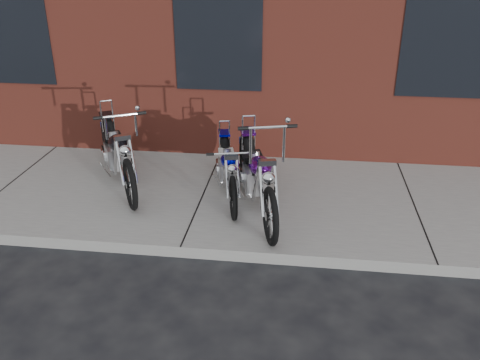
# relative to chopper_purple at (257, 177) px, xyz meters

# --- Properties ---
(ground) EXTENTS (120.00, 120.00, 0.00)m
(ground) POSITION_rel_chopper_purple_xyz_m (-0.81, -1.16, -0.60)
(ground) COLOR black
(ground) RESTS_ON ground
(sidewalk) EXTENTS (22.00, 3.00, 0.15)m
(sidewalk) POSITION_rel_chopper_purple_xyz_m (-0.81, 0.34, -0.53)
(sidewalk) COLOR gray
(sidewalk) RESTS_ON ground
(chopper_purple) EXTENTS (0.87, 2.45, 1.41)m
(chopper_purple) POSITION_rel_chopper_purple_xyz_m (0.00, 0.00, 0.00)
(chopper_purple) COLOR black
(chopper_purple) RESTS_ON sidewalk
(chopper_blue) EXTENTS (0.67, 2.05, 0.90)m
(chopper_blue) POSITION_rel_chopper_purple_xyz_m (-0.45, 0.39, -0.08)
(chopper_blue) COLOR black
(chopper_blue) RESTS_ON sidewalk
(chopper_third) EXTENTS (1.33, 2.24, 1.27)m
(chopper_third) POSITION_rel_chopper_purple_xyz_m (-2.16, 0.57, -0.00)
(chopper_third) COLOR black
(chopper_third) RESTS_ON sidewalk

